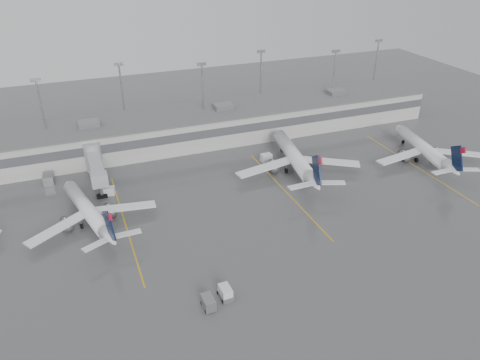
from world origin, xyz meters
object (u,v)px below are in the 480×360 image
object	(u,v)px
jet_mid_left	(89,211)
jet_mid_right	(296,158)
jet_far_right	(425,149)
baggage_tug	(225,293)

from	to	relation	value
jet_mid_left	jet_mid_right	size ratio (longest dim) A/B	0.84
jet_mid_right	jet_far_right	bearing A→B (deg)	-1.49
jet_mid_right	jet_far_right	distance (m)	33.09
jet_mid_left	jet_mid_right	bearing A→B (deg)	-6.72
jet_mid_right	baggage_tug	size ratio (longest dim) A/B	10.86
baggage_tug	jet_mid_left	bearing A→B (deg)	119.42
jet_mid_left	baggage_tug	world-z (taller)	jet_mid_left
jet_mid_left	jet_mid_right	distance (m)	48.05
baggage_tug	jet_mid_right	bearing A→B (deg)	47.37
jet_mid_right	jet_mid_left	bearing A→B (deg)	-163.36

